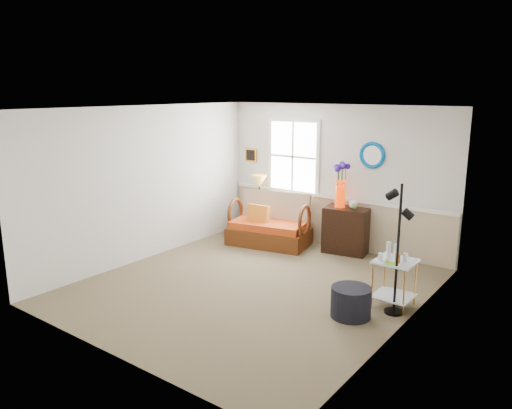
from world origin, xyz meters
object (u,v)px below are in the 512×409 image
Objects in this scene: ottoman at (351,302)px; floor_lamp at (398,250)px; side_table at (394,283)px; lamp_stand at (258,218)px; cabinet at (346,230)px; loveseat at (269,220)px.

floor_lamp is at bearing 47.11° from ottoman.
side_table reaches higher than ottoman.
lamp_stand is 3.94m from side_table.
cabinet is at bearing 132.62° from side_table.
ottoman is (-0.41, -0.44, -0.66)m from floor_lamp.
cabinet is 2.30m from side_table.
loveseat reaches higher than ottoman.
loveseat is at bearing 156.93° from side_table.
loveseat is 1.44m from cabinet.
loveseat is at bearing 144.27° from ottoman.
side_table is 1.25× the size of ottoman.
lamp_stand is 4.00m from ottoman.
floor_lamp is 3.34× the size of ottoman.
loveseat is 2.84× the size of ottoman.
lamp_stand is at bearing 129.68° from loveseat.
side_table is at bearing -34.81° from loveseat.
cabinet is (1.98, -0.04, 0.09)m from lamp_stand.
ottoman is at bearing -47.47° from loveseat.
side_table is (2.93, -1.25, -0.16)m from loveseat.
floor_lamp is (1.65, -1.89, 0.45)m from cabinet.
lamp_stand is at bearing 169.64° from cabinet.
side_table is at bearing 63.62° from ottoman.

